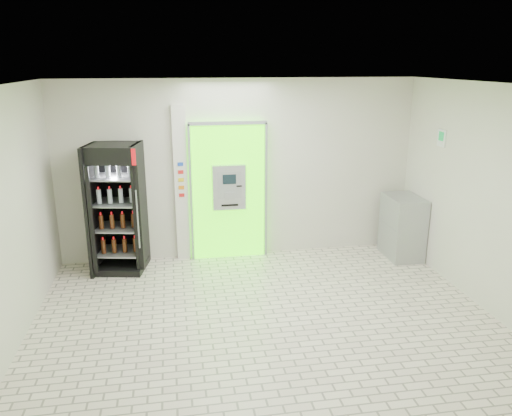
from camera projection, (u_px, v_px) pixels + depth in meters
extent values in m
plane|color=beige|center=(267.00, 324.00, 6.44)|extent=(6.00, 6.00, 0.00)
plane|color=silver|center=(239.00, 170.00, 8.38)|extent=(6.00, 0.00, 6.00)
plane|color=silver|center=(332.00, 311.00, 3.65)|extent=(6.00, 0.00, 6.00)
plane|color=silver|center=(3.00, 226.00, 5.53)|extent=(0.00, 5.00, 5.00)
plane|color=silver|center=(493.00, 201.00, 6.50)|extent=(0.00, 5.00, 5.00)
plane|color=white|center=(269.00, 85.00, 5.59)|extent=(6.00, 6.00, 0.00)
cube|color=#41FF04|center=(228.00, 191.00, 8.38)|extent=(1.20, 0.12, 2.30)
cube|color=gray|center=(228.00, 123.00, 7.99)|extent=(1.28, 0.04, 0.06)
cube|color=gray|center=(191.00, 194.00, 8.21)|extent=(0.04, 0.04, 2.30)
cube|color=gray|center=(266.00, 191.00, 8.41)|extent=(0.04, 0.04, 2.30)
cube|color=black|center=(235.00, 229.00, 8.53)|extent=(0.62, 0.01, 0.67)
cube|color=black|center=(207.00, 143.00, 8.04)|extent=(0.22, 0.01, 0.18)
cube|color=#9A9DA1|center=(229.00, 187.00, 8.25)|extent=(0.55, 0.12, 0.75)
cube|color=black|center=(229.00, 179.00, 8.14)|extent=(0.22, 0.01, 0.16)
cube|color=gray|center=(230.00, 196.00, 8.22)|extent=(0.16, 0.01, 0.12)
cube|color=black|center=(239.00, 186.00, 8.20)|extent=(0.09, 0.01, 0.02)
cube|color=black|center=(230.00, 205.00, 8.27)|extent=(0.28, 0.01, 0.03)
cube|color=silver|center=(181.00, 184.00, 8.23)|extent=(0.22, 0.10, 2.60)
cube|color=#193FB2|center=(180.00, 164.00, 8.08)|extent=(0.09, 0.01, 0.06)
cube|color=red|center=(181.00, 172.00, 8.12)|extent=(0.09, 0.01, 0.06)
cube|color=yellow|center=(181.00, 180.00, 8.15)|extent=(0.09, 0.01, 0.06)
cube|color=orange|center=(181.00, 188.00, 8.19)|extent=(0.09, 0.01, 0.06)
cube|color=red|center=(182.00, 195.00, 8.23)|extent=(0.09, 0.01, 0.06)
cube|color=black|center=(117.00, 209.00, 7.85)|extent=(0.89, 0.83, 2.05)
cube|color=black|center=(119.00, 203.00, 8.16)|extent=(0.76, 0.20, 2.05)
cube|color=#B9090E|center=(110.00, 157.00, 7.28)|extent=(0.74, 0.15, 0.24)
cube|color=white|center=(110.00, 157.00, 7.27)|extent=(0.42, 0.09, 0.07)
cube|color=black|center=(122.00, 266.00, 8.13)|extent=(0.89, 0.83, 0.10)
cylinder|color=gray|center=(138.00, 220.00, 7.58)|extent=(0.03, 0.03, 0.92)
cube|color=gray|center=(121.00, 251.00, 8.06)|extent=(0.75, 0.71, 0.02)
cube|color=gray|center=(119.00, 227.00, 7.94)|extent=(0.75, 0.71, 0.02)
cube|color=gray|center=(117.00, 202.00, 7.82)|extent=(0.75, 0.71, 0.02)
cube|color=gray|center=(115.00, 177.00, 7.71)|extent=(0.75, 0.71, 0.02)
cube|color=#9A9DA1|center=(402.00, 227.00, 8.52)|extent=(0.55, 0.81, 1.06)
cube|color=gray|center=(388.00, 225.00, 8.47)|extent=(0.02, 0.78, 0.01)
cube|color=white|center=(442.00, 138.00, 7.64)|extent=(0.02, 0.22, 0.26)
cube|color=#0D9944|center=(441.00, 136.00, 7.63)|extent=(0.00, 0.14, 0.14)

